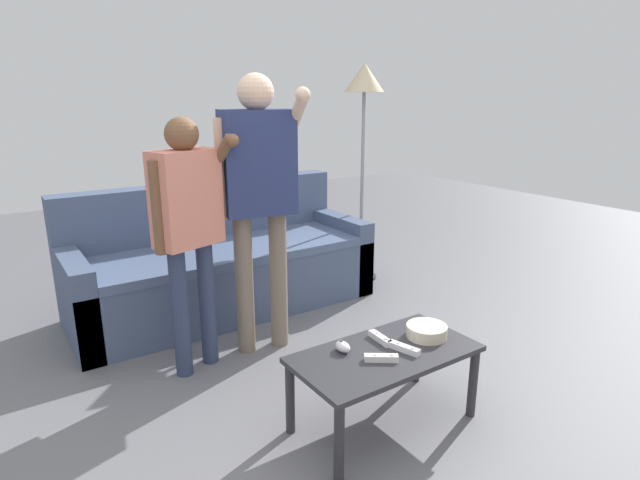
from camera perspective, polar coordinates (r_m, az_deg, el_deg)
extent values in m
plane|color=slate|center=(2.79, 2.01, -17.57)|extent=(12.00, 12.00, 0.00)
cube|color=#475675|center=(3.87, -10.49, -4.40)|extent=(2.15, 0.83, 0.43)
cube|color=#4D5D7E|center=(3.73, -10.26, -1.18)|extent=(1.87, 0.71, 0.06)
cube|color=#475675|center=(4.03, -12.66, 2.97)|extent=(2.15, 0.18, 0.47)
cube|color=#475675|center=(3.60, -25.46, -5.99)|extent=(0.14, 0.83, 0.58)
cube|color=#475675|center=(4.31, 1.78, -0.91)|extent=(0.14, 0.83, 0.58)
cube|color=#2D2D33|center=(2.47, 7.26, -12.44)|extent=(0.87, 0.45, 0.03)
cylinder|color=#2D2D33|center=(2.23, 2.13, -21.61)|extent=(0.04, 0.04, 0.36)
cylinder|color=#2D2D33|center=(2.70, 16.61, -14.94)|extent=(0.04, 0.04, 0.36)
cylinder|color=#2D2D33|center=(2.49, -3.33, -17.11)|extent=(0.04, 0.04, 0.36)
cylinder|color=#2D2D33|center=(2.93, 10.70, -12.04)|extent=(0.04, 0.04, 0.36)
cylinder|color=beige|center=(2.62, 11.74, -9.86)|extent=(0.20, 0.20, 0.06)
ellipsoid|color=white|center=(2.43, 2.54, -11.74)|extent=(0.06, 0.09, 0.05)
cylinder|color=#4C4C51|center=(2.43, 2.38, -11.07)|extent=(0.02, 0.02, 0.01)
cylinder|color=#2D2D33|center=(4.50, 4.46, -4.02)|extent=(0.28, 0.28, 0.02)
cylinder|color=gray|center=(4.30, 4.68, 5.77)|extent=(0.03, 0.03, 1.53)
cone|color=#C1AD89|center=(4.23, 4.96, 17.53)|extent=(0.32, 0.32, 0.22)
cylinder|color=#756656|center=(3.13, -8.38, -4.95)|extent=(0.11, 0.11, 0.86)
cylinder|color=#756656|center=(3.19, -4.62, -4.45)|extent=(0.11, 0.11, 0.86)
cube|color=navy|center=(2.98, -6.92, 8.51)|extent=(0.44, 0.29, 0.59)
sphere|color=beige|center=(2.96, -7.17, 15.99)|extent=(0.20, 0.20, 0.20)
cylinder|color=beige|center=(2.94, -10.77, 7.70)|extent=(0.08, 0.08, 0.56)
cylinder|color=navy|center=(3.03, -3.21, 10.87)|extent=(0.08, 0.08, 0.28)
cylinder|color=beige|center=(2.94, -2.60, 13.82)|extent=(0.11, 0.26, 0.24)
sphere|color=beige|center=(2.85, -1.92, 15.83)|extent=(0.08, 0.08, 0.08)
cylinder|color=#2D3856|center=(2.96, -15.23, -7.84)|extent=(0.09, 0.09, 0.75)
cylinder|color=#2D3856|center=(3.06, -12.40, -6.83)|extent=(0.09, 0.09, 0.75)
cube|color=#DB7F6B|center=(2.83, -14.62, 4.50)|extent=(0.39, 0.28, 0.51)
sphere|color=brown|center=(2.78, -15.10, 11.29)|extent=(0.18, 0.18, 0.18)
cylinder|color=brown|center=(2.73, -17.55, 3.39)|extent=(0.07, 0.07, 0.48)
cylinder|color=#DB7F6B|center=(2.92, -11.96, 6.96)|extent=(0.07, 0.07, 0.24)
cylinder|color=brown|center=(2.83, -10.89, 9.32)|extent=(0.11, 0.21, 0.22)
sphere|color=brown|center=(2.75, -9.69, 10.83)|extent=(0.07, 0.07, 0.07)
cube|color=white|center=(2.47, 9.28, -11.77)|extent=(0.08, 0.16, 0.03)
cylinder|color=silver|center=(2.47, 8.72, -11.23)|extent=(0.01, 0.01, 0.00)
cube|color=silver|center=(2.44, 10.28, -11.72)|extent=(0.02, 0.02, 0.00)
cube|color=white|center=(2.37, 6.81, -12.87)|extent=(0.14, 0.12, 0.03)
cylinder|color=silver|center=(2.36, 6.14, -12.52)|extent=(0.01, 0.01, 0.00)
cube|color=silver|center=(2.37, 7.95, -12.50)|extent=(0.02, 0.02, 0.00)
cube|color=white|center=(2.55, 6.68, -10.77)|extent=(0.05, 0.15, 0.03)
cylinder|color=silver|center=(2.56, 6.32, -10.20)|extent=(0.01, 0.01, 0.00)
cube|color=silver|center=(2.51, 7.32, -10.81)|extent=(0.02, 0.02, 0.00)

